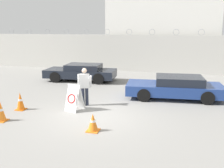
% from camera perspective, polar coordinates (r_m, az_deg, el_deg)
% --- Properties ---
extents(ground_plane, '(90.00, 90.00, 0.00)m').
position_cam_1_polar(ground_plane, '(10.31, -3.82, -7.29)').
color(ground_plane, gray).
extents(perimeter_wall, '(36.00, 0.30, 3.46)m').
position_cam_1_polar(perimeter_wall, '(20.65, 6.40, 6.96)').
color(perimeter_wall, beige).
rests_on(perimeter_wall, ground_plane).
extents(building_block, '(9.32, 7.12, 5.86)m').
position_cam_1_polar(building_block, '(24.62, 11.60, 11.00)').
color(building_block, silver).
rests_on(building_block, ground_plane).
extents(barricade_sign, '(0.75, 0.85, 1.15)m').
position_cam_1_polar(barricade_sign, '(10.94, -8.69, -3.11)').
color(barricade_sign, white).
rests_on(barricade_sign, ground_plane).
extents(security_guard, '(0.69, 0.39, 1.75)m').
position_cam_1_polar(security_guard, '(11.46, -6.28, -0.21)').
color(security_guard, '#232838').
rests_on(security_guard, ground_plane).
extents(traffic_cone_near, '(0.43, 0.43, 0.63)m').
position_cam_1_polar(traffic_cone_near, '(8.77, -4.39, -8.76)').
color(traffic_cone_near, orange).
rests_on(traffic_cone_near, ground_plane).
extents(traffic_cone_mid, '(0.42, 0.42, 0.78)m').
position_cam_1_polar(traffic_cone_mid, '(10.54, -24.06, -5.72)').
color(traffic_cone_mid, orange).
rests_on(traffic_cone_mid, ground_plane).
extents(traffic_cone_far, '(0.40, 0.40, 0.77)m').
position_cam_1_polar(traffic_cone_far, '(11.66, -20.21, -3.72)').
color(traffic_cone_far, orange).
rests_on(traffic_cone_far, ground_plane).
extents(parked_car_front_coupe, '(4.87, 2.25, 1.15)m').
position_cam_1_polar(parked_car_front_coupe, '(17.11, -7.05, 2.73)').
color(parked_car_front_coupe, black).
rests_on(parked_car_front_coupe, ground_plane).
extents(parked_car_rear_sedan, '(4.94, 2.34, 1.15)m').
position_cam_1_polar(parked_car_rear_sedan, '(13.08, 14.24, -0.68)').
color(parked_car_rear_sedan, black).
rests_on(parked_car_rear_sedan, ground_plane).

